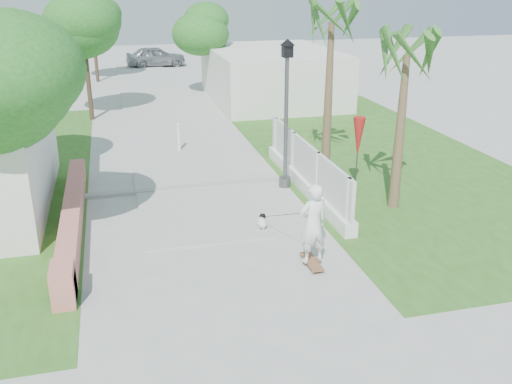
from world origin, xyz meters
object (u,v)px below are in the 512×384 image
object	(u,v)px
street_lamp	(286,109)
dog	(262,222)
skateboarder	(292,219)
parked_car	(156,56)
bollard	(179,136)
patio_umbrella	(358,138)

from	to	relation	value
street_lamp	dog	world-z (taller)	street_lamp
skateboarder	parked_car	distance (m)	30.17
bollard	dog	world-z (taller)	bollard
bollard	patio_umbrella	size ratio (longest dim) A/B	0.47
parked_car	skateboarder	bearing A→B (deg)	177.23
patio_umbrella	parked_car	bearing A→B (deg)	97.65
skateboarder	street_lamp	bearing A→B (deg)	-113.74
street_lamp	patio_umbrella	xyz separation A→B (m)	(1.90, -1.00, -0.74)
bollard	skateboarder	size ratio (longest dim) A/B	0.39
bollard	parked_car	world-z (taller)	parked_car
skateboarder	dog	distance (m)	1.63
street_lamp	patio_umbrella	size ratio (longest dim) A/B	1.93
dog	patio_umbrella	bearing A→B (deg)	51.33
skateboarder	bollard	bearing A→B (deg)	-88.96
bollard	patio_umbrella	bearing A→B (deg)	-50.09
bollard	patio_umbrella	world-z (taller)	patio_umbrella
bollard	patio_umbrella	distance (m)	7.25
street_lamp	bollard	distance (m)	5.56
dog	skateboarder	bearing A→B (deg)	-54.90
street_lamp	skateboarder	distance (m)	4.78
parked_car	street_lamp	bearing A→B (deg)	180.00
dog	parked_car	size ratio (longest dim) A/B	0.13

